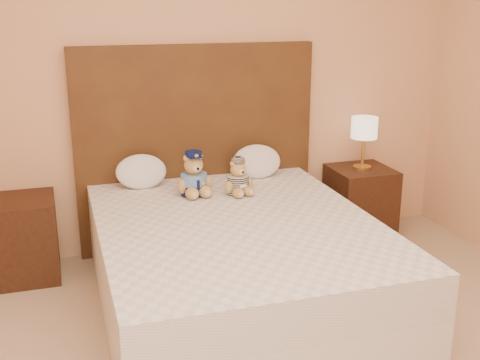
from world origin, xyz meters
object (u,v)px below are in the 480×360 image
lamp (364,130)px  pillow_right (257,160)px  nightstand_left (22,239)px  teddy_police (194,174)px  teddy_prisoner (238,177)px  bed (237,264)px  nightstand_right (360,202)px  pillow_left (141,170)px

lamp → pillow_right: lamp is taller
lamp → nightstand_left: bearing=180.0°
teddy_police → teddy_prisoner: 0.29m
teddy_prisoner → bed: bearing=-121.0°
bed → nightstand_right: 1.48m
bed → pillow_left: (-0.44, 0.83, 0.40)m
lamp → teddy_police: 1.41m
nightstand_left → teddy_prisoner: size_ratio=2.28×
teddy_police → pillow_left: size_ratio=0.85×
nightstand_left → pillow_right: bearing=1.0°
teddy_prisoner → pillow_right: bearing=41.1°
nightstand_right → teddy_police: bearing=-169.7°
nightstand_left → teddy_prisoner: bearing=-12.9°
nightstand_left → teddy_police: teddy_police is taller
teddy_prisoner → pillow_left: pillow_left is taller
nightstand_right → lamp: lamp is taller
nightstand_right → teddy_prisoner: (-1.10, -0.32, 0.40)m
nightstand_right → pillow_left: 1.73m
pillow_right → nightstand_left: bearing=-179.0°
bed → nightstand_left: size_ratio=3.64×
lamp → pillow_left: size_ratio=1.15×
nightstand_right → pillow_right: 0.94m
bed → nightstand_left: (-1.25, 0.80, -0.00)m
lamp → pillow_left: lamp is taller
bed → teddy_police: (-0.13, 0.55, 0.42)m
pillow_right → nightstand_right: bearing=-2.0°
nightstand_right → teddy_prisoner: bearing=-163.7°
nightstand_left → pillow_left: bearing=2.1°
teddy_police → pillow_right: 0.61m
nightstand_right → lamp: (-0.00, 0.00, 0.57)m
bed → teddy_police: 0.71m
lamp → teddy_police: lamp is taller
nightstand_left → lamp: bearing=0.0°
nightstand_right → teddy_prisoner: 1.21m
nightstand_right → pillow_left: (-1.69, 0.03, 0.40)m
lamp → pillow_right: bearing=178.0°
teddy_police → lamp: bearing=1.6°
pillow_right → lamp: bearing=-2.0°
pillow_left → pillow_right: pillow_right is taller
pillow_left → pillow_right: 0.84m
teddy_prisoner → pillow_left: 0.69m
pillow_left → lamp: bearing=-1.0°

